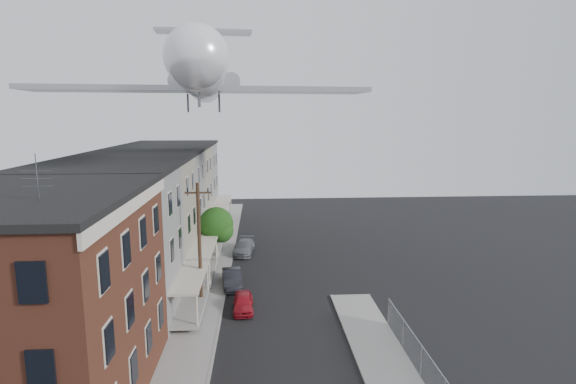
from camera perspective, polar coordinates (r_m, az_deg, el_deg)
name	(u,v)px	position (r m, az deg, el deg)	size (l,w,h in m)	color
sidewalk_left	(212,275)	(39.64, -9.67, -10.40)	(3.00, 62.00, 0.12)	gray
curb_left	(229,275)	(39.51, -7.55, -10.40)	(0.15, 62.00, 0.14)	gray
corner_building	(26,303)	(24.23, -30.33, -12.07)	(10.31, 12.30, 12.15)	#331710
row_house_a	(100,245)	(32.52, -22.80, -6.17)	(11.98, 7.00, 10.30)	slate
row_house_b	(130,220)	(38.98, -19.47, -3.40)	(11.98, 7.00, 10.30)	gray
row_house_c	(150,204)	(45.60, -17.10, -1.42)	(11.98, 7.00, 10.30)	slate
row_house_d	(165,192)	(52.32, -15.35, 0.06)	(11.98, 7.00, 10.30)	gray
row_house_e	(176,182)	(59.11, -13.99, 1.19)	(11.98, 7.00, 10.30)	slate
utility_pole	(199,243)	(32.56, -11.18, -6.39)	(1.80, 0.26, 9.00)	black
street_tree	(217,226)	(42.37, -8.95, -4.26)	(3.22, 3.20, 5.20)	black
car_near	(243,302)	(32.70, -5.71, -13.79)	(1.39, 3.45, 1.18)	#AA1622
car_mid	(232,279)	(36.89, -7.13, -10.86)	(1.45, 4.16, 1.37)	black
car_far	(244,247)	(45.20, -5.60, -6.98)	(1.82, 4.48, 1.30)	slate
airplane	(203,77)	(39.89, -10.77, 14.15)	(27.00, 30.83, 8.89)	white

